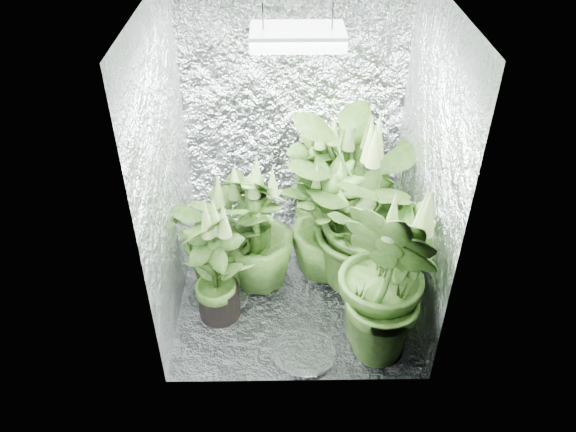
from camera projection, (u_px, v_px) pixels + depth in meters
The scene contains 14 objects.
ground at pixel (295, 288), 4.04m from camera, with size 1.60×1.60×0.00m, color white.
walls at pixel (296, 170), 3.45m from camera, with size 1.62×1.62×2.00m.
ceiling at pixel (298, 3), 2.85m from camera, with size 1.60×1.60×0.01m, color white.
grow_lamp at pixel (298, 37), 2.95m from camera, with size 0.50×0.30×0.22m.
plant_a at pixel (223, 231), 3.86m from camera, with size 0.96×0.96×0.93m.
plant_b at pixel (313, 186), 4.26m from camera, with size 0.69×0.69×1.02m.
plant_c at pixel (346, 183), 4.26m from camera, with size 0.69×0.69×1.08m.
plant_d at pixel (258, 230), 3.83m from camera, with size 0.67×0.67×1.01m.
plant_e at pixel (368, 214), 3.72m from camera, with size 1.28×1.28×1.30m.
plant_f at pixel (215, 265), 3.58m from camera, with size 0.65×0.65×0.97m.
plant_g at pixel (388, 279), 3.25m from camera, with size 0.85×0.85×1.29m.
plant_h at pixel (325, 223), 3.93m from camera, with size 0.69×0.69×0.97m.
circulation_fan at pixel (377, 244), 4.23m from camera, with size 0.13×0.27×0.31m.
plant_label at pixel (395, 319), 3.40m from camera, with size 0.05×0.01×0.09m, color white.
Camera 1 is at (-0.09, -2.93, 2.83)m, focal length 35.00 mm.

